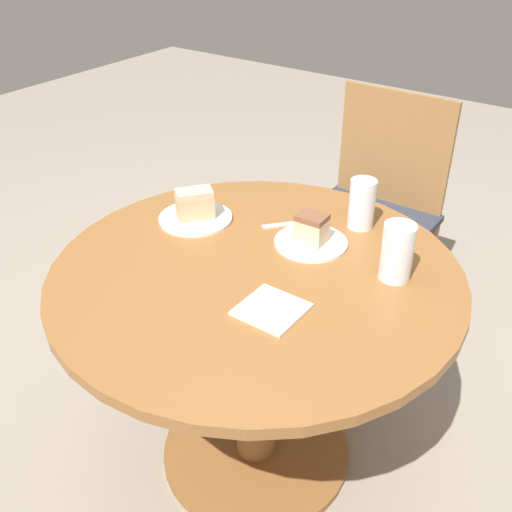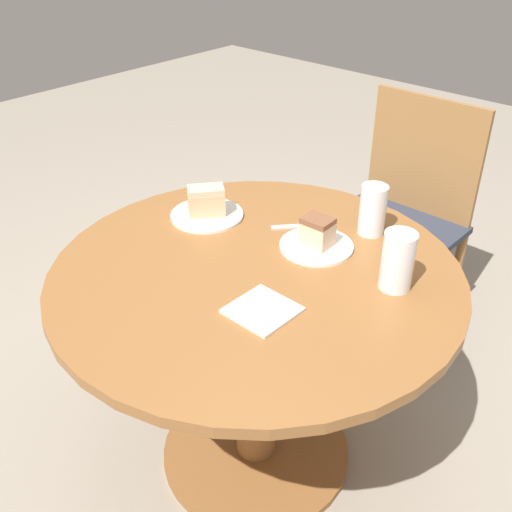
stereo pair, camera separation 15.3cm
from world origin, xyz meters
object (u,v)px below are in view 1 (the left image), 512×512
object	(u,v)px
plate_near	(311,243)
glass_lemonade	(397,254)
glass_water	(362,207)
plate_far	(196,218)
cake_slice_far	(195,204)
cake_slice_near	(312,228)
chair	(374,206)

from	to	relation	value
plate_near	glass_lemonade	size ratio (longest dim) A/B	1.34
glass_water	plate_far	bearing A→B (deg)	-149.19
plate_near	cake_slice_far	bearing A→B (deg)	-167.67
plate_near	cake_slice_far	xyz separation A→B (m)	(-0.35, -0.08, 0.05)
plate_far	cake_slice_near	world-z (taller)	cake_slice_near
chair	glass_water	xyz separation A→B (m)	(0.20, -0.55, 0.29)
plate_near	plate_far	bearing A→B (deg)	-167.67
cake_slice_far	glass_water	distance (m)	0.48
plate_near	glass_water	bearing A→B (deg)	69.72
glass_lemonade	cake_slice_far	bearing A→B (deg)	-174.52
chair	glass_lemonade	distance (m)	0.89
cake_slice_near	glass_lemonade	world-z (taller)	glass_lemonade
plate_near	cake_slice_far	size ratio (longest dim) A/B	1.65
chair	plate_near	xyz separation A→B (m)	(0.13, -0.73, 0.23)
plate_far	cake_slice_far	world-z (taller)	cake_slice_far
plate_near	plate_far	world-z (taller)	same
cake_slice_far	plate_far	bearing A→B (deg)	-90.00
cake_slice_far	glass_lemonade	xyz separation A→B (m)	(0.61, 0.06, 0.02)
plate_far	chair	bearing A→B (deg)	74.75
chair	glass_lemonade	bearing A→B (deg)	-61.96
plate_far	glass_water	size ratio (longest dim) A/B	1.50
plate_near	cake_slice_near	size ratio (longest dim) A/B	2.43
chair	glass_water	world-z (taller)	chair
plate_far	cake_slice_near	xyz separation A→B (m)	(0.35, 0.08, 0.05)
plate_near	glass_water	distance (m)	0.19
cake_slice_far	glass_water	bearing A→B (deg)	30.81
plate_near	glass_lemonade	bearing A→B (deg)	-4.16
plate_far	cake_slice_near	distance (m)	0.36
cake_slice_near	glass_water	world-z (taller)	glass_water
cake_slice_near	glass_lemonade	size ratio (longest dim) A/B	0.55
chair	glass_water	size ratio (longest dim) A/B	6.20
cake_slice_far	plate_near	bearing A→B (deg)	12.33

